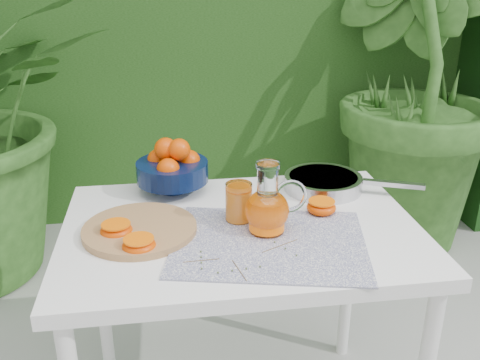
{
  "coord_description": "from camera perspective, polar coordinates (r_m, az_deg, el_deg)",
  "views": [
    {
      "loc": [
        -0.12,
        -1.34,
        1.44
      ],
      "look_at": [
        0.08,
        0.01,
        0.88
      ],
      "focal_mm": 40.0,
      "sensor_mm": 36.0,
      "label": 1
    }
  ],
  "objects": [
    {
      "name": "hedge_backdrop",
      "position": [
        3.42,
        -5.49,
        18.18
      ],
      "size": [
        8.0,
        1.65,
        2.5
      ],
      "color": "#194212",
      "rests_on": "ground"
    },
    {
      "name": "thyme_sprigs",
      "position": [
        1.35,
        0.27,
        -8.29
      ],
      "size": [
        0.31,
        0.21,
        0.01
      ],
      "color": "brown",
      "rests_on": "white_table"
    },
    {
      "name": "juice_tumbler",
      "position": [
        1.51,
        -0.13,
        -2.46
      ],
      "size": [
        0.09,
        0.09,
        0.11
      ],
      "color": "white",
      "rests_on": "white_table"
    },
    {
      "name": "cutting_board",
      "position": [
        1.49,
        -10.64,
        -5.21
      ],
      "size": [
        0.39,
        0.39,
        0.02
      ],
      "primitive_type": "cylinder",
      "rotation": [
        0.0,
        0.0,
        -0.28
      ],
      "color": "#956C43",
      "rests_on": "white_table"
    },
    {
      "name": "fruit_bowl",
      "position": [
        1.72,
        -7.22,
        1.4
      ],
      "size": [
        0.28,
        0.28,
        0.18
      ],
      "color": "black",
      "rests_on": "white_table"
    },
    {
      "name": "juice_pitcher",
      "position": [
        1.45,
        2.99,
        -3.02
      ],
      "size": [
        0.17,
        0.13,
        0.2
      ],
      "color": "white",
      "rests_on": "white_table"
    },
    {
      "name": "white_table",
      "position": [
        1.55,
        0.11,
        -7.52
      ],
      "size": [
        1.0,
        0.7,
        0.75
      ],
      "color": "white",
      "rests_on": "ground"
    },
    {
      "name": "orange_halves",
      "position": [
        1.46,
        -4.59,
        -4.97
      ],
      "size": [
        0.7,
        0.27,
        0.04
      ],
      "color": "#EE3A02",
      "rests_on": "white_table"
    },
    {
      "name": "saute_pan",
      "position": [
        1.76,
        8.98,
        -0.2
      ],
      "size": [
        0.46,
        0.33,
        0.05
      ],
      "color": "#ADADB2",
      "rests_on": "white_table"
    },
    {
      "name": "potted_plant_right",
      "position": [
        2.89,
        17.52,
        10.33
      ],
      "size": [
        2.16,
        2.16,
        1.77
      ],
      "primitive_type": "imported",
      "rotation": [
        0.0,
        0.0,
        1.82
      ],
      "color": "#29511B",
      "rests_on": "ground"
    },
    {
      "name": "placemat",
      "position": [
        1.42,
        3.13,
        -6.68
      ],
      "size": [
        0.58,
        0.49,
        0.0
      ],
      "primitive_type": "cube",
      "rotation": [
        0.0,
        0.0,
        -0.22
      ],
      "color": "#0E104F",
      "rests_on": "white_table"
    }
  ]
}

